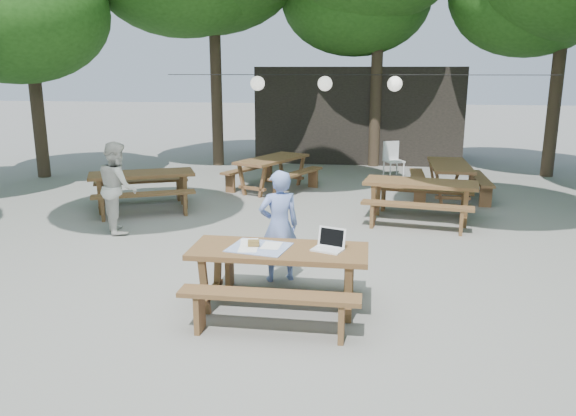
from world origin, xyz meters
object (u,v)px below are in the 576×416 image
(main_picnic_table, at_px, (279,279))
(woman, at_px, (279,226))
(second_person, at_px, (118,187))
(plastic_chair, at_px, (393,166))
(picnic_table_nw, at_px, (143,191))

(main_picnic_table, bearing_deg, woman, 99.20)
(woman, height_order, second_person, second_person)
(second_person, xyz_separation_m, plastic_chair, (4.84, 5.92, -0.52))
(plastic_chair, bearing_deg, woman, -127.56)
(woman, relative_size, plastic_chair, 1.64)
(woman, bearing_deg, second_person, -55.47)
(picnic_table_nw, bearing_deg, second_person, -106.91)
(picnic_table_nw, distance_m, plastic_chair, 6.70)
(main_picnic_table, relative_size, second_person, 1.29)
(woman, relative_size, second_person, 0.95)
(main_picnic_table, distance_m, woman, 1.04)
(main_picnic_table, xyz_separation_m, plastic_chair, (1.60, 8.78, -0.13))
(picnic_table_nw, relative_size, second_person, 1.54)
(second_person, bearing_deg, plastic_chair, -72.46)
(second_person, distance_m, plastic_chair, 7.66)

